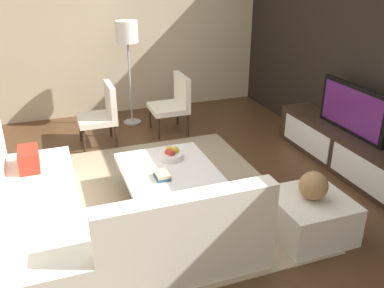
# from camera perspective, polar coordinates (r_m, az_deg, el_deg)

# --- Properties ---
(ground_plane) EXTENTS (14.00, 14.00, 0.00)m
(ground_plane) POSITION_cam_1_polar(r_m,az_deg,el_deg) (4.63, -4.08, -8.04)
(ground_plane) COLOR #4C301C
(feature_wall_back) EXTENTS (6.40, 0.12, 2.80)m
(feature_wall_back) POSITION_cam_1_polar(r_m,az_deg,el_deg) (5.41, 24.57, 10.72)
(feature_wall_back) COLOR black
(feature_wall_back) RESTS_ON ground
(side_wall_left) EXTENTS (0.12, 5.20, 2.80)m
(side_wall_left) POSITION_cam_1_polar(r_m,az_deg,el_deg) (7.17, -10.24, 15.26)
(side_wall_left) COLOR beige
(side_wall_left) RESTS_ON ground
(area_rug) EXTENTS (2.99, 2.66, 0.01)m
(area_rug) POSITION_cam_1_polar(r_m,az_deg,el_deg) (4.71, -4.43, -7.37)
(area_rug) COLOR tan
(area_rug) RESTS_ON ground
(media_console) EXTENTS (2.35, 0.46, 0.50)m
(media_console) POSITION_cam_1_polar(r_m,az_deg,el_deg) (5.56, 20.28, -0.88)
(media_console) COLOR #332319
(media_console) RESTS_ON ground
(television) EXTENTS (1.12, 0.06, 0.60)m
(television) POSITION_cam_1_polar(r_m,az_deg,el_deg) (5.36, 21.12, 4.44)
(television) COLOR black
(television) RESTS_ON media_console
(sectional_couch) EXTENTS (2.29, 2.32, 0.84)m
(sectional_couch) POSITION_cam_1_polar(r_m,az_deg,el_deg) (3.94, -14.64, -10.22)
(sectional_couch) COLOR silver
(sectional_couch) RESTS_ON ground
(coffee_table) EXTENTS (1.07, 0.98, 0.38)m
(coffee_table) POSITION_cam_1_polar(r_m,az_deg,el_deg) (4.63, -3.31, -5.09)
(coffee_table) COLOR #332319
(coffee_table) RESTS_ON ground
(accent_chair_near) EXTENTS (0.54, 0.52, 0.87)m
(accent_chair_near) POSITION_cam_1_polar(r_m,az_deg,el_deg) (6.00, -12.13, 4.42)
(accent_chair_near) COLOR #332319
(accent_chair_near) RESTS_ON ground
(floor_lamp) EXTENTS (0.33, 0.33, 1.61)m
(floor_lamp) POSITION_cam_1_polar(r_m,az_deg,el_deg) (6.51, -8.86, 14.16)
(floor_lamp) COLOR #A5A5AA
(floor_lamp) RESTS_ON ground
(ottoman) EXTENTS (0.70, 0.70, 0.40)m
(ottoman) POSITION_cam_1_polar(r_m,az_deg,el_deg) (4.19, 15.76, -9.49)
(ottoman) COLOR silver
(ottoman) RESTS_ON ground
(fruit_bowl) EXTENTS (0.28, 0.28, 0.13)m
(fruit_bowl) POSITION_cam_1_polar(r_m,az_deg,el_deg) (4.70, -2.84, -1.42)
(fruit_bowl) COLOR silver
(fruit_bowl) RESTS_ON coffee_table
(accent_chair_far) EXTENTS (0.58, 0.53, 0.87)m
(accent_chair_far) POSITION_cam_1_polar(r_m,az_deg,el_deg) (6.33, -2.45, 5.96)
(accent_chair_far) COLOR #332319
(accent_chair_far) RESTS_ON ground
(decorative_ball) EXTENTS (0.27, 0.27, 0.27)m
(decorative_ball) POSITION_cam_1_polar(r_m,az_deg,el_deg) (4.02, 16.29, -5.50)
(decorative_ball) COLOR #997247
(decorative_ball) RESTS_ON ottoman
(book_stack) EXTENTS (0.20, 0.14, 0.06)m
(book_stack) POSITION_cam_1_polar(r_m,az_deg,el_deg) (4.31, -4.12, -4.31)
(book_stack) COLOR #2D516B
(book_stack) RESTS_ON coffee_table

